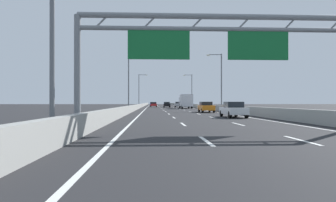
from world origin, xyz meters
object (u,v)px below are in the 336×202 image
streetlamp_left_mid (130,78)px  black_car (167,105)px  white_car (233,110)px  sign_gantry (218,42)px  streetlamp_left_near (58,1)px  orange_car (206,107)px  streetlamp_right_mid (220,78)px  box_truck (186,101)px  silver_car (178,104)px  streetlamp_left_far (140,88)px  blue_car (152,104)px  streetlamp_right_far (191,89)px  red_car (154,104)px

streetlamp_left_mid → black_car: (7.54, 33.61, -4.63)m
streetlamp_left_mid → white_car: bearing=-64.0°
sign_gantry → black_car: (0.23, 69.16, -4.04)m
streetlamp_left_near → orange_car: size_ratio=2.15×
streetlamp_right_mid → box_truck: streetlamp_right_mid is taller
silver_car → black_car: (-3.39, -4.66, -0.01)m
streetlamp_left_far → silver_car: (10.93, -2.24, -4.62)m
streetlamp_right_mid → streetlamp_left_far: size_ratio=1.00×
sign_gantry → box_truck: (3.88, 54.83, -3.10)m
streetlamp_left_far → blue_car: 28.65m
black_car → blue_car: bearing=96.3°
streetlamp_left_mid → streetlamp_right_mid: bearing=0.0°
white_car → streetlamp_right_far: bearing=86.7°
streetlamp_left_mid → streetlamp_left_far: bearing=90.0°
red_car → streetlamp_left_far: bearing=-175.0°
streetlamp_right_far → silver_car: size_ratio=2.07×
sign_gantry → blue_car: bearing=92.0°
blue_car → sign_gantry: bearing=-88.0°
streetlamp_left_far → box_truck: 24.28m
streetlamp_left_near → streetlamp_right_far: size_ratio=1.00×
streetlamp_left_far → blue_car: (3.67, 28.03, -4.66)m
red_car → white_car: bearing=-83.5°
box_truck → streetlamp_right_mid: bearing=-79.0°
streetlamp_left_near → streetlamp_right_mid: 43.17m
streetlamp_left_near → sign_gantry: bearing=34.1°
sign_gantry → streetlamp_left_near: (-7.31, -4.95, 0.59)m
streetlamp_left_near → streetlamp_left_mid: size_ratio=1.00×
silver_car → orange_car: bearing=-89.7°
white_car → blue_car: 92.04m
streetlamp_right_mid → blue_car: 69.61m
sign_gantry → red_car: bearing=92.5°
white_car → black_car: bearing=93.8°
box_truck → black_car: bearing=104.3°
sign_gantry → silver_car: sign_gantry is taller
red_car → orange_car: bearing=-81.7°
black_car → red_car: bearing=116.0°
streetlamp_left_near → streetlamp_right_far: bearing=79.6°
silver_car → white_car: (0.36, -61.47, -0.03)m
orange_car → streetlamp_left_far: bearing=102.9°
streetlamp_right_mid → white_car: (-3.64, -23.20, -4.65)m
streetlamp_left_near → streetlamp_right_far: same height
silver_car → white_car: 61.47m
white_car → streetlamp_right_mid: bearing=81.1°
black_car → blue_car: 35.13m
streetlamp_right_far → orange_car: bearing=-94.4°
streetlamp_right_mid → streetlamp_left_far: same height
streetlamp_left_mid → orange_car: 14.76m
sign_gantry → orange_car: bearing=81.9°
streetlamp_left_far → streetlamp_right_far: size_ratio=1.00×
red_car → silver_car: silver_car is taller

